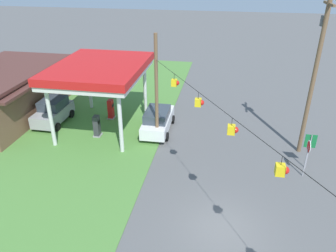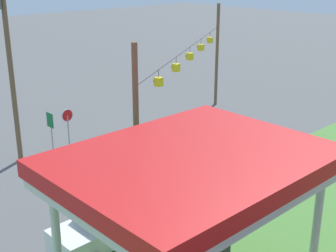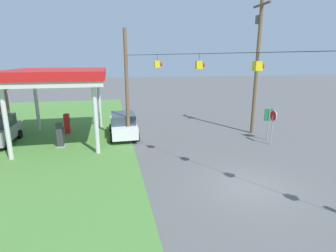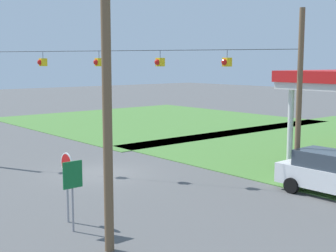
% 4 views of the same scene
% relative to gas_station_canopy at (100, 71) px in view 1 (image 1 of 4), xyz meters
% --- Properties ---
extents(ground_plane, '(160.00, 160.00, 0.00)m').
position_rel_gas_station_canopy_xyz_m(ground_plane, '(-9.76, -9.66, -4.70)').
color(ground_plane, '#565656').
extents(grass_verge_station_corner, '(36.00, 28.00, 0.04)m').
position_rel_gas_station_canopy_xyz_m(grass_verge_station_corner, '(2.00, 9.12, -4.68)').
color(grass_verge_station_corner, '#4C7F38').
rests_on(grass_verge_station_corner, ground).
extents(gas_station_canopy, '(8.33, 6.48, 5.22)m').
position_rel_gas_station_canopy_xyz_m(gas_station_canopy, '(0.00, 0.00, 0.00)').
color(gas_station_canopy, silver).
rests_on(gas_station_canopy, ground).
extents(gas_station_store, '(12.07, 7.66, 3.96)m').
position_rel_gas_station_canopy_xyz_m(gas_station_store, '(0.75, 9.10, -2.70)').
color(gas_station_store, brown).
rests_on(gas_station_store, ground).
extents(fuel_pump_near, '(0.71, 0.56, 1.69)m').
position_rel_gas_station_canopy_xyz_m(fuel_pump_near, '(-1.59, -0.00, -3.89)').
color(fuel_pump_near, gray).
rests_on(fuel_pump_near, ground).
extents(fuel_pump_far, '(0.71, 0.56, 1.69)m').
position_rel_gas_station_canopy_xyz_m(fuel_pump_far, '(1.59, -0.00, -3.89)').
color(fuel_pump_far, gray).
rests_on(fuel_pump_far, ground).
extents(car_at_pumps_front, '(4.84, 2.16, 1.88)m').
position_rel_gas_station_canopy_xyz_m(car_at_pumps_front, '(0.05, -4.37, -3.73)').
color(car_at_pumps_front, white).
rests_on(car_at_pumps_front, ground).
extents(car_at_pumps_rear, '(4.09, 2.13, 2.02)m').
position_rel_gas_station_canopy_xyz_m(car_at_pumps_rear, '(0.02, 4.36, -3.68)').
color(car_at_pumps_rear, '#9E9EA3').
rests_on(car_at_pumps_rear, ground).
extents(stop_sign_roadside, '(0.80, 0.08, 2.50)m').
position_rel_gas_station_canopy_xyz_m(stop_sign_roadside, '(-4.24, -14.49, -2.88)').
color(stop_sign_roadside, '#99999E').
rests_on(stop_sign_roadside, ground).
extents(route_sign, '(0.10, 0.70, 2.40)m').
position_rel_gas_station_canopy_xyz_m(route_sign, '(-3.26, -14.81, -2.99)').
color(route_sign, gray).
rests_on(route_sign, ground).
extents(utility_pole_main, '(2.20, 0.44, 10.61)m').
position_rel_gas_station_canopy_xyz_m(utility_pole_main, '(-1.13, -14.76, 1.21)').
color(utility_pole_main, brown).
rests_on(utility_pole_main, ground).
extents(signal_span_gantry, '(16.59, 10.24, 7.92)m').
position_rel_gas_station_canopy_xyz_m(signal_span_gantry, '(-9.76, -9.67, -0.30)').
color(signal_span_gantry, brown).
rests_on(signal_span_gantry, ground).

